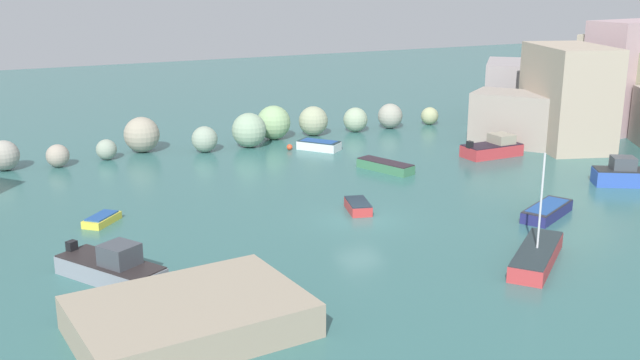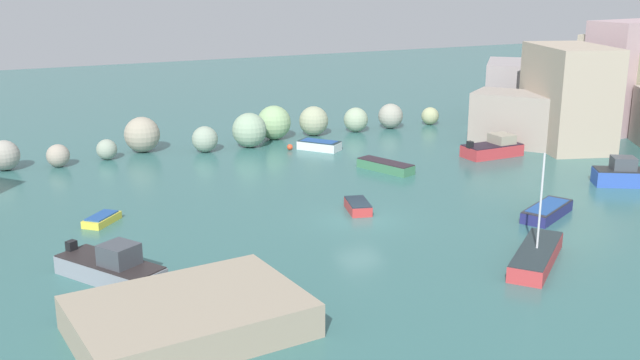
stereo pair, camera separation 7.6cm
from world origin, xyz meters
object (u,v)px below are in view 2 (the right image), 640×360
object	(u,v)px
moored_boat_3	(627,175)
moored_boat_5	(319,145)
channel_buoy	(290,147)
moored_boat_6	(385,166)
moored_boat_0	(111,267)
moored_boat_4	(358,206)
moored_boat_7	(547,211)
moored_boat_8	(102,219)
moored_boat_1	(536,255)
stone_dock	(189,316)
moored_boat_2	(494,148)

from	to	relation	value
moored_boat_3	moored_boat_5	world-z (taller)	moored_boat_3
channel_buoy	moored_boat_6	size ratio (longest dim) A/B	0.10
moored_boat_0	moored_boat_4	world-z (taller)	moored_boat_0
moored_boat_7	moored_boat_8	size ratio (longest dim) A/B	1.79
moored_boat_0	moored_boat_5	world-z (taller)	moored_boat_0
moored_boat_0	moored_boat_1	bearing A→B (deg)	39.09
channel_buoy	stone_dock	bearing A→B (deg)	-120.95
moored_boat_0	moored_boat_7	bearing A→B (deg)	55.46
moored_boat_7	stone_dock	bearing A→B (deg)	166.03
moored_boat_0	moored_boat_8	distance (m)	8.32
moored_boat_0	moored_boat_6	size ratio (longest dim) A/B	1.26
channel_buoy	moored_boat_7	world-z (taller)	moored_boat_7
moored_boat_1	moored_boat_6	distance (m)	18.11
stone_dock	moored_boat_3	distance (m)	32.31
moored_boat_0	moored_boat_6	bearing A→B (deg)	87.41
moored_boat_1	moored_boat_7	distance (m)	7.50
stone_dock	moored_boat_3	xyz separation A→B (m)	(31.40, 7.59, 0.02)
stone_dock	moored_boat_7	xyz separation A→B (m)	(22.19, 4.82, -0.32)
stone_dock	moored_boat_4	xyz separation A→B (m)	(13.07, 10.39, -0.37)
moored_boat_5	stone_dock	bearing A→B (deg)	-72.34
moored_boat_4	moored_boat_8	distance (m)	14.38
stone_dock	moored_boat_4	distance (m)	16.70
moored_boat_4	moored_boat_6	bearing A→B (deg)	155.70
moored_boat_4	moored_boat_6	xyz separation A→B (m)	(6.13, 7.18, 0.03)
moored_boat_1	moored_boat_3	size ratio (longest dim) A/B	1.24
moored_boat_3	moored_boat_8	distance (m)	32.83
channel_buoy	moored_boat_2	xyz separation A→B (m)	(12.97, -8.53, 0.38)
moored_boat_3	moored_boat_6	world-z (taller)	moored_boat_3
moored_boat_3	moored_boat_5	size ratio (longest dim) A/B	1.30
moored_boat_0	moored_boat_3	bearing A→B (deg)	61.32
moored_boat_8	moored_boat_4	bearing A→B (deg)	115.50
stone_dock	moored_boat_7	size ratio (longest dim) A/B	1.94
channel_buoy	moored_boat_5	world-z (taller)	moored_boat_5
moored_boat_4	moored_boat_5	size ratio (longest dim) A/B	0.76
stone_dock	moored_boat_8	bearing A→B (deg)	92.55
moored_boat_3	moored_boat_5	distance (m)	22.34
moored_boat_4	moored_boat_8	world-z (taller)	moored_boat_4
channel_buoy	moored_boat_5	bearing A→B (deg)	-24.02
moored_boat_4	moored_boat_7	bearing A→B (deg)	74.77
channel_buoy	moored_boat_4	bearing A→B (deg)	-99.57
moored_boat_1	moored_boat_6	xyz separation A→B (m)	(2.41, 17.94, -0.08)
moored_boat_2	moored_boat_7	world-z (taller)	moored_boat_2
channel_buoy	moored_boat_0	distance (m)	26.40
moored_boat_4	moored_boat_6	distance (m)	9.44
stone_dock	moored_boat_3	world-z (taller)	moored_boat_3
moored_boat_0	channel_buoy	bearing A→B (deg)	108.02
moored_boat_0	moored_boat_2	bearing A→B (deg)	79.71
moored_boat_3	moored_boat_4	xyz separation A→B (m)	(-18.33, 2.80, -0.39)
moored_boat_1	moored_boat_8	world-z (taller)	moored_boat_1
moored_boat_6	moored_boat_7	distance (m)	13.10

